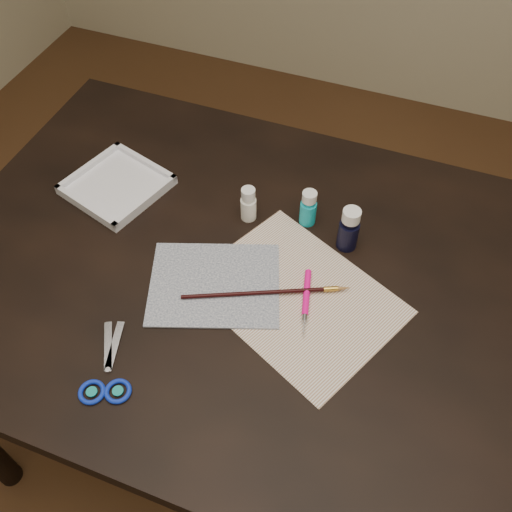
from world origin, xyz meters
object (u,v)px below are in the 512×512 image
(paper, at_px, (297,297))
(paint_bottle_white, at_px, (248,204))
(canvas, at_px, (215,284))
(paint_bottle_navy, at_px, (349,229))
(scissors, at_px, (105,362))
(paint_bottle_cyan, at_px, (308,208))
(palette_tray, at_px, (117,185))

(paper, height_order, paint_bottle_white, paint_bottle_white)
(canvas, bearing_deg, paint_bottle_navy, 41.65)
(scissors, bearing_deg, canvas, -56.31)
(paint_bottle_cyan, height_order, paint_bottle_navy, paint_bottle_navy)
(paint_bottle_cyan, xyz_separation_m, scissors, (-0.23, -0.44, -0.04))
(paper, relative_size, paint_bottle_white, 4.47)
(paint_bottle_cyan, distance_m, palette_tray, 0.43)
(paint_bottle_white, height_order, palette_tray, paint_bottle_white)
(paint_bottle_white, relative_size, paint_bottle_cyan, 0.96)
(paint_bottle_navy, relative_size, scissors, 0.56)
(paper, xyz_separation_m, paint_bottle_cyan, (-0.04, 0.19, 0.04))
(paint_bottle_cyan, relative_size, palette_tray, 0.44)
(paper, distance_m, palette_tray, 0.48)
(palette_tray, bearing_deg, canvas, -28.45)
(paint_bottle_navy, xyz_separation_m, scissors, (-0.32, -0.41, -0.05))
(paint_bottle_white, height_order, paint_bottle_navy, paint_bottle_navy)
(paint_bottle_navy, bearing_deg, palette_tray, -177.65)
(paint_bottle_cyan, height_order, scissors, paint_bottle_cyan)
(paper, distance_m, canvas, 0.16)
(paint_bottle_white, distance_m, paint_bottle_navy, 0.21)
(canvas, height_order, scissors, scissors)
(paper, bearing_deg, palette_tray, 163.57)
(paper, distance_m, paint_bottle_cyan, 0.20)
(paint_bottle_white, bearing_deg, palette_tray, -175.66)
(paint_bottle_cyan, relative_size, paint_bottle_navy, 0.84)
(paint_bottle_white, height_order, scissors, paint_bottle_white)
(canvas, bearing_deg, paper, 10.56)
(paper, height_order, palette_tray, palette_tray)
(paint_bottle_navy, distance_m, scissors, 0.52)
(paper, relative_size, paint_bottle_cyan, 4.30)
(scissors, height_order, palette_tray, palette_tray)
(paper, bearing_deg, paint_bottle_cyan, 102.01)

